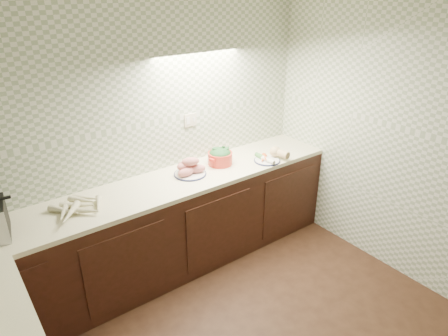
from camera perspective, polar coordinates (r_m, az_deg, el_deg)
room at (r=2.07m, az=8.61°, el=-0.24°), size 3.60×3.60×2.60m
counter at (r=2.93m, az=-13.60°, el=-20.36°), size 3.60×3.60×0.90m
parsnip_pile at (r=3.28m, az=-19.57°, el=-5.06°), size 0.48×0.41×0.08m
sweet_potato_plate at (r=3.65m, az=-4.98°, el=-0.03°), size 0.30×0.30×0.17m
onion_bowl at (r=3.78m, az=-4.93°, el=0.48°), size 0.13×0.13×0.10m
dutch_oven at (r=3.84m, az=-0.56°, el=1.68°), size 0.30×0.30×0.17m
veg_plate at (r=3.98m, az=6.70°, el=1.78°), size 0.31×0.26×0.12m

